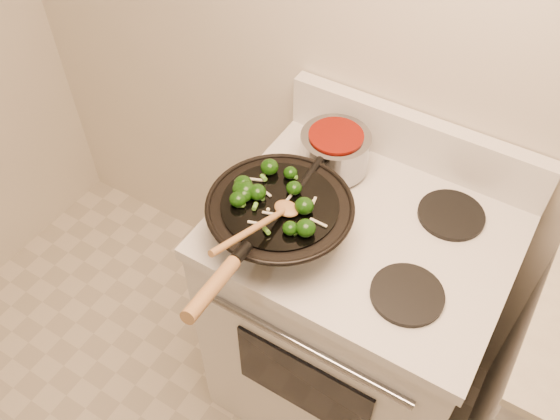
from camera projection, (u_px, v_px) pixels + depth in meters
The scene contains 5 objects.
stove at pixel (352, 315), 1.92m from camera, with size 0.78×0.67×1.08m.
wok at pixel (279, 218), 1.50m from camera, with size 0.37×0.62×0.23m.
stirfry at pixel (267, 195), 1.46m from camera, with size 0.28×0.22×0.04m.
wooden_spoon at pixel (267, 221), 1.38m from camera, with size 0.07×0.30×0.11m.
saucepan at pixel (335, 151), 1.67m from camera, with size 0.20×0.32×0.12m.
Camera 1 is at (0.12, 0.18, 2.13)m, focal length 38.00 mm.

